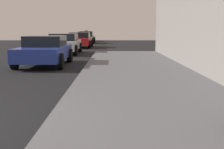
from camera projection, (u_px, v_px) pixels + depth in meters
The scene contains 6 objects.
sidewalk at pixel (175, 130), 4.77m from camera, with size 4.00×32.00×0.15m, color #5B5B60.
car_blue at pixel (44, 50), 13.77m from camera, with size 2.01×4.33×1.27m.
car_white at pixel (63, 44), 20.23m from camera, with size 2.02×4.40×1.27m.
car_red at pixel (79, 40), 27.08m from camera, with size 2.06×4.40×1.27m.
car_green at pixel (84, 37), 35.20m from camera, with size 1.99×4.53×1.27m.
car_yellow at pixel (85, 36), 41.76m from camera, with size 2.00×4.14×1.43m.
Camera 1 is at (3.05, -4.60, 1.57)m, focal length 51.19 mm.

